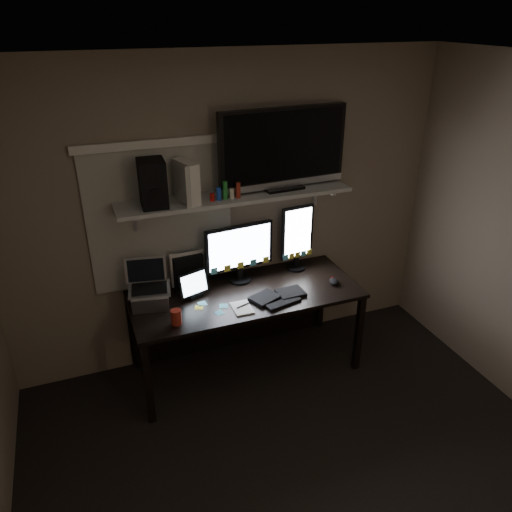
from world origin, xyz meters
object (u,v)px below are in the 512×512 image
desk (241,304)px  mouse (334,281)px  monitor_landscape (239,253)px  monitor_portrait (297,238)px  tablet (194,284)px  speaker (153,183)px  keyboard (278,295)px  cup (176,317)px  laptop (149,286)px  game_console (187,182)px  tv (283,149)px

desk → mouse: 0.78m
monitor_landscape → monitor_portrait: monitor_portrait is taller
monitor_portrait → tablet: 0.96m
speaker → keyboard: bearing=-18.0°
speaker → cup: bearing=-84.8°
mouse → monitor_landscape: bearing=174.4°
desk → laptop: bearing=-176.4°
monitor_portrait → mouse: 0.48m
monitor_portrait → cup: size_ratio=5.18×
laptop → cup: laptop is taller
laptop → cup: bearing=-57.2°
cup → game_console: game_console is taller
tv → mouse: bearing=-47.0°
monitor_portrait → game_console: 1.11m
tv → speaker: tv is taller
keyboard → tv: (0.17, 0.35, 1.05)m
keyboard → game_console: size_ratio=1.46×
monitor_portrait → mouse: size_ratio=5.09×
mouse → laptop: bearing=-168.5°
tablet → monitor_landscape: bearing=-1.9°
mouse → tablet: tablet is taller
monitor_landscape → tablet: 0.45m
tv → game_console: tv is taller
desk → keyboard: keyboard is taller
speaker → desk: bearing=-1.4°
laptop → tv: tv is taller
tablet → speaker: (-0.22, 0.09, 0.81)m
mouse → laptop: 1.47m
monitor_landscape → speaker: bearing=177.4°
mouse → tablet: size_ratio=0.45×
tv → tablet: bearing=-174.5°
desk → cup: 0.74m
monitor_portrait → tv: 0.79m
desk → tablet: size_ratio=7.15×
monitor_portrait → mouse: bearing=-69.1°
tv → desk: bearing=-171.3°
monitor_landscape → keyboard: (0.19, -0.35, -0.24)m
cup → tv: bearing=23.9°
laptop → game_console: game_console is taller
tablet → laptop: laptop is taller
tv → game_console: (-0.76, -0.03, -0.16)m
mouse → game_console: size_ratio=0.38×
monitor_landscape → keyboard: monitor_landscape is taller
desk → speaker: size_ratio=5.41×
cup → speaker: size_ratio=0.34×
keyboard → laptop: laptop is taller
tablet → tv: bearing=-9.2°
monitor_portrait → tv: tv is taller
tablet → speaker: bearing=140.4°
desk → cup: bearing=-149.5°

